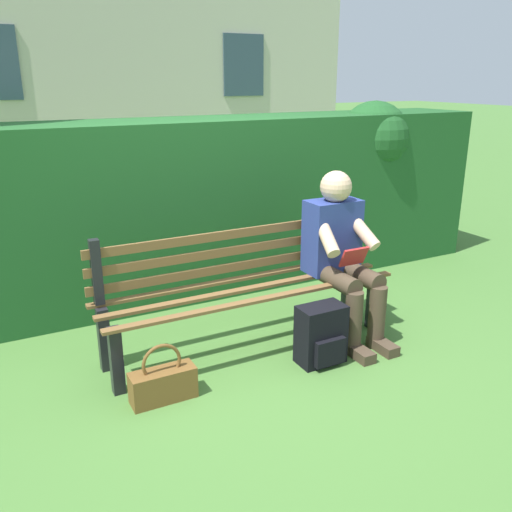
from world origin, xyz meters
TOP-DOWN VIEW (x-y plane):
  - ground at (0.00, 0.00)m, footprint 60.00×60.00m
  - park_bench at (0.00, -0.08)m, footprint 2.05×0.46m
  - person_seated at (-0.68, 0.10)m, footprint 0.44×0.73m
  - hedge_backdrop at (-0.44, -1.22)m, footprint 4.98×0.81m
  - backpack at (-0.32, 0.41)m, footprint 0.31×0.25m
  - handbag at (0.74, 0.35)m, footprint 0.38×0.14m

SIDE VIEW (x-z plane):
  - ground at x=0.00m, z-range 0.00..0.00m
  - handbag at x=0.74m, z-range -0.07..0.29m
  - backpack at x=-0.32m, z-range 0.00..0.39m
  - park_bench at x=0.00m, z-range 0.02..0.87m
  - person_seated at x=-0.68m, z-range 0.03..1.20m
  - hedge_backdrop at x=-0.44m, z-range -0.02..1.55m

